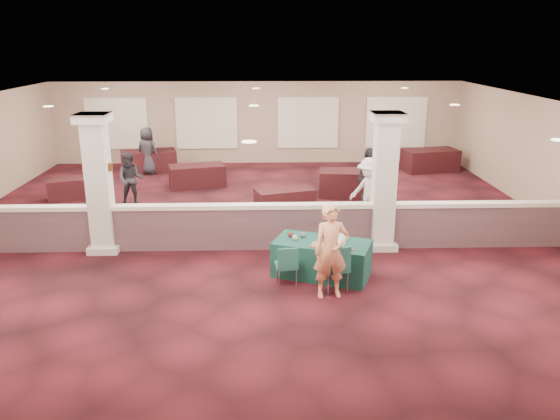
{
  "coord_description": "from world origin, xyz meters",
  "views": [
    {
      "loc": [
        0.23,
        -13.58,
        4.73
      ],
      "look_at": [
        0.59,
        -2.0,
        1.11
      ],
      "focal_mm": 35.0,
      "sensor_mm": 36.0,
      "label": 1
    }
  ],
  "objects_px": {
    "attendee_a": "(131,179)",
    "attendee_b": "(369,192)",
    "far_table_back_center": "(197,176)",
    "attendee_d": "(147,151)",
    "far_table_back_left": "(149,161)",
    "conf_chair_main": "(336,265)",
    "far_table_front_center": "(285,200)",
    "woman": "(331,251)",
    "near_table": "(322,258)",
    "attendee_c": "(368,178)",
    "conf_chair_side": "(287,263)",
    "far_table_front_right": "(351,183)",
    "far_table_back_right": "(430,160)",
    "far_table_front_left": "(75,188)"
  },
  "relations": [
    {
      "from": "attendee_a",
      "to": "attendee_b",
      "type": "bearing_deg",
      "value": -18.98
    },
    {
      "from": "far_table_back_center",
      "to": "attendee_d",
      "type": "xyz_separation_m",
      "value": [
        -2.0,
        1.84,
        0.49
      ]
    },
    {
      "from": "far_table_back_left",
      "to": "attendee_d",
      "type": "xyz_separation_m",
      "value": [
        0.05,
        -0.36,
        0.46
      ]
    },
    {
      "from": "attendee_b",
      "to": "attendee_d",
      "type": "relative_size",
      "value": 1.06
    },
    {
      "from": "conf_chair_main",
      "to": "far_table_back_left",
      "type": "xyz_separation_m",
      "value": [
        -5.66,
        10.4,
        -0.17
      ]
    },
    {
      "from": "far_table_front_center",
      "to": "far_table_back_center",
      "type": "xyz_separation_m",
      "value": [
        -2.82,
        2.88,
        0.04
      ]
    },
    {
      "from": "woman",
      "to": "attendee_a",
      "type": "relative_size",
      "value": 1.16
    },
    {
      "from": "near_table",
      "to": "attendee_d",
      "type": "height_order",
      "value": "attendee_d"
    },
    {
      "from": "conf_chair_main",
      "to": "far_table_front_center",
      "type": "bearing_deg",
      "value": 82.39
    },
    {
      "from": "attendee_b",
      "to": "attendee_c",
      "type": "xyz_separation_m",
      "value": [
        0.26,
        1.63,
        -0.03
      ]
    },
    {
      "from": "woman",
      "to": "attendee_a",
      "type": "xyz_separation_m",
      "value": [
        -5.19,
        6.21,
        -0.13
      ]
    },
    {
      "from": "far_table_back_center",
      "to": "attendee_b",
      "type": "height_order",
      "value": "attendee_b"
    },
    {
      "from": "conf_chair_side",
      "to": "attendee_d",
      "type": "distance_m",
      "value": 10.8
    },
    {
      "from": "conf_chair_main",
      "to": "attendee_d",
      "type": "height_order",
      "value": "attendee_d"
    },
    {
      "from": "far_table_front_right",
      "to": "attendee_b",
      "type": "xyz_separation_m",
      "value": [
        0.0,
        -2.83,
        0.5
      ]
    },
    {
      "from": "woman",
      "to": "conf_chair_main",
      "type": "bearing_deg",
      "value": 39.33
    },
    {
      "from": "woman",
      "to": "attendee_c",
      "type": "bearing_deg",
      "value": 64.41
    },
    {
      "from": "far_table_back_center",
      "to": "attendee_d",
      "type": "relative_size",
      "value": 1.05
    },
    {
      "from": "conf_chair_side",
      "to": "far_table_back_right",
      "type": "height_order",
      "value": "conf_chair_side"
    },
    {
      "from": "attendee_b",
      "to": "attendee_d",
      "type": "height_order",
      "value": "attendee_b"
    },
    {
      "from": "woman",
      "to": "far_table_back_left",
      "type": "height_order",
      "value": "woman"
    },
    {
      "from": "woman",
      "to": "far_table_back_right",
      "type": "distance_m",
      "value": 11.56
    },
    {
      "from": "conf_chair_main",
      "to": "far_table_front_right",
      "type": "xyz_separation_m",
      "value": [
        1.38,
        6.9,
        -0.17
      ]
    },
    {
      "from": "far_table_front_right",
      "to": "attendee_a",
      "type": "xyz_separation_m",
      "value": [
        -6.7,
        -0.83,
        0.39
      ]
    },
    {
      "from": "near_table",
      "to": "attendee_a",
      "type": "height_order",
      "value": "attendee_a"
    },
    {
      "from": "far_table_front_left",
      "to": "far_table_back_right",
      "type": "height_order",
      "value": "far_table_back_right"
    },
    {
      "from": "far_table_back_left",
      "to": "far_table_back_center",
      "type": "bearing_deg",
      "value": -46.97
    },
    {
      "from": "conf_chair_side",
      "to": "far_table_front_left",
      "type": "bearing_deg",
      "value": 125.81
    },
    {
      "from": "conf_chair_side",
      "to": "attendee_a",
      "type": "height_order",
      "value": "attendee_a"
    },
    {
      "from": "far_table_back_right",
      "to": "attendee_b",
      "type": "xyz_separation_m",
      "value": [
        -3.5,
        -6.2,
        0.5
      ]
    },
    {
      "from": "far_table_front_left",
      "to": "far_table_back_center",
      "type": "distance_m",
      "value": 3.87
    },
    {
      "from": "far_table_front_center",
      "to": "far_table_front_left",
      "type": "bearing_deg",
      "value": 166.31
    },
    {
      "from": "far_table_front_left",
      "to": "conf_chair_side",
      "type": "bearing_deg",
      "value": -46.17
    },
    {
      "from": "attendee_b",
      "to": "attendee_c",
      "type": "distance_m",
      "value": 1.65
    },
    {
      "from": "conf_chair_side",
      "to": "attendee_d",
      "type": "height_order",
      "value": "attendee_d"
    },
    {
      "from": "conf_chair_side",
      "to": "far_table_back_left",
      "type": "relative_size",
      "value": 0.43
    },
    {
      "from": "conf_chair_side",
      "to": "far_table_back_center",
      "type": "height_order",
      "value": "conf_chair_side"
    },
    {
      "from": "near_table",
      "to": "far_table_front_left",
      "type": "relative_size",
      "value": 1.22
    },
    {
      "from": "near_table",
      "to": "far_table_back_right",
      "type": "xyz_separation_m",
      "value": [
        5.07,
        9.43,
        0.03
      ]
    },
    {
      "from": "far_table_back_center",
      "to": "attendee_a",
      "type": "height_order",
      "value": "attendee_a"
    },
    {
      "from": "far_table_back_right",
      "to": "attendee_d",
      "type": "relative_size",
      "value": 1.16
    },
    {
      "from": "far_table_front_left",
      "to": "attendee_a",
      "type": "bearing_deg",
      "value": -23.18
    },
    {
      "from": "far_table_front_center",
      "to": "attendee_b",
      "type": "bearing_deg",
      "value": -30.05
    },
    {
      "from": "conf_chair_main",
      "to": "attendee_c",
      "type": "height_order",
      "value": "attendee_c"
    },
    {
      "from": "far_table_front_center",
      "to": "conf_chair_main",
      "type": "bearing_deg",
      "value": -81.54
    },
    {
      "from": "near_table",
      "to": "conf_chair_side",
      "type": "xyz_separation_m",
      "value": [
        -0.75,
        -0.51,
        0.13
      ]
    },
    {
      "from": "conf_chair_side",
      "to": "far_table_back_right",
      "type": "distance_m",
      "value": 11.53
    },
    {
      "from": "attendee_c",
      "to": "conf_chair_main",
      "type": "bearing_deg",
      "value": -156.62
    },
    {
      "from": "far_table_front_left",
      "to": "far_table_front_center",
      "type": "height_order",
      "value": "far_table_front_center"
    },
    {
      "from": "far_table_front_right",
      "to": "attendee_c",
      "type": "bearing_deg",
      "value": -77.57
    }
  ]
}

